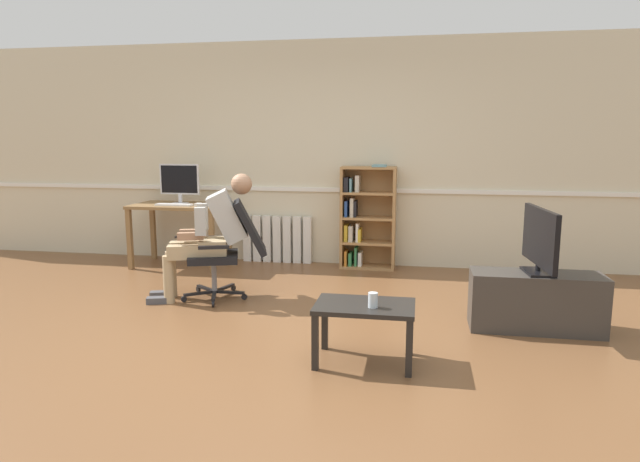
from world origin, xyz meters
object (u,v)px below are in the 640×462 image
office_chair (230,245)px  tv_screen (540,240)px  bookshelf (365,218)px  drinking_glass (373,300)px  computer_desk (180,213)px  radiator (277,239)px  person_seated (210,233)px  keyboard (174,205)px  coffee_table (365,313)px  computer_mouse (198,204)px  tv_stand (536,302)px  imac_monitor (180,181)px

office_chair → tv_screen: size_ratio=1.22×
bookshelf → drinking_glass: bearing=-83.2°
computer_desk → bookshelf: bookshelf is taller
radiator → person_seated: size_ratio=0.72×
keyboard → person_seated: 1.46m
coffee_table → drinking_glass: 0.15m
computer_mouse → coffee_table: size_ratio=0.15×
office_chair → tv_stand: office_chair is taller
computer_desk → computer_mouse: computer_mouse is taller
computer_desk → radiator: bearing=19.3°
office_chair → person_seated: (-0.18, -0.06, 0.13)m
office_chair → tv_stand: 2.79m
tv_screen → coffee_table: tv_screen is taller
tv_stand → drinking_glass: bearing=-142.1°
computer_mouse → person_seated: (0.60, -1.16, -0.12)m
tv_stand → imac_monitor: bearing=155.4°
imac_monitor → radiator: size_ratio=0.57×
computer_mouse → tv_stand: 3.88m
coffee_table → bookshelf: bearing=95.7°
coffee_table → drinking_glass: bearing=-46.8°
computer_desk → office_chair: bearing=-49.1°
office_chair → tv_stand: size_ratio=0.93×
imac_monitor → coffee_table: 3.73m
computer_desk → bookshelf: bearing=7.5°
bookshelf → office_chair: (-1.15, -1.52, -0.08)m
keyboard → computer_desk: bearing=87.4°
bookshelf → tv_stand: bearing=-51.0°
imac_monitor → radiator: 1.39m
bookshelf → drinking_glass: bookshelf is taller
person_seated → imac_monitor: bearing=-164.4°
office_chair → tv_screen: 2.79m
tv_stand → tv_screen: tv_screen is taller
keyboard → person_seated: size_ratio=0.36×
person_seated → drinking_glass: size_ratio=11.82×
radiator → tv_stand: bearing=-37.5°
office_chair → drinking_glass: office_chair is taller
computer_desk → imac_monitor: bearing=105.9°
radiator → tv_stand: radiator is taller
computer_mouse → coffee_table: (2.22, -2.46, -0.42)m
person_seated → tv_stand: size_ratio=1.17×
imac_monitor → coffee_table: size_ratio=0.73×
computer_desk → office_chair: office_chair is taller
tv_stand → coffee_table: tv_stand is taller
tv_screen → coffee_table: bearing=118.9°
office_chair → coffee_table: bearing=28.7°
keyboard → computer_mouse: computer_mouse is taller
tv_stand → keyboard: bearing=158.1°
bookshelf → tv_screen: (1.59, -1.96, 0.15)m
person_seated → coffee_table: size_ratio=1.78×
person_seated → office_chair: bearing=90.0°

